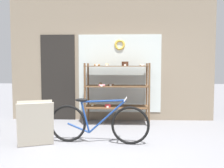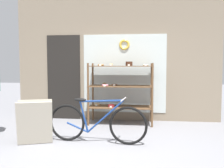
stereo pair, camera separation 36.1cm
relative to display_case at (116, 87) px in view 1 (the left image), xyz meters
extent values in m
plane|color=gray|center=(-0.13, -2.01, -0.86)|extent=(30.00, 30.00, 0.00)
cube|color=gray|center=(-0.13, 0.43, 0.76)|extent=(5.00, 0.08, 3.24)
cube|color=silver|center=(0.07, 0.38, 0.29)|extent=(2.01, 0.02, 1.90)
cube|color=black|center=(-1.46, 0.38, 0.19)|extent=(0.84, 0.03, 2.10)
torus|color=gold|center=(0.07, 0.37, 0.99)|extent=(0.26, 0.06, 0.26)
cylinder|color=brown|center=(-0.69, -0.27, -0.16)|extent=(0.04, 0.04, 1.40)
cylinder|color=brown|center=(0.73, -0.27, -0.16)|extent=(0.04, 0.04, 1.40)
cylinder|color=brown|center=(-0.69, 0.27, -0.16)|extent=(0.04, 0.04, 1.40)
cylinder|color=brown|center=(0.73, 0.27, -0.16)|extent=(0.04, 0.04, 1.40)
cube|color=brown|center=(0.02, 0.00, -0.47)|extent=(1.46, 0.59, 0.02)
cube|color=brown|center=(0.02, 0.00, 0.02)|extent=(1.46, 0.59, 0.02)
cube|color=brown|center=(0.02, 0.00, 0.47)|extent=(1.46, 0.59, 0.02)
torus|color=#4C2D1E|center=(-0.12, 0.00, 0.04)|extent=(0.14, 0.14, 0.04)
cube|color=white|center=(-0.12, -0.08, 0.04)|extent=(0.05, 0.00, 0.04)
torus|color=pink|center=(-0.32, -0.16, 0.05)|extent=(0.15, 0.15, 0.04)
cube|color=white|center=(-0.32, -0.25, 0.04)|extent=(0.05, 0.00, 0.04)
ellipsoid|color=tan|center=(-0.23, 0.17, 0.51)|extent=(0.08, 0.07, 0.05)
cube|color=white|center=(-0.23, 0.12, 0.50)|extent=(0.05, 0.00, 0.04)
torus|color=tan|center=(-0.56, 0.10, -0.44)|extent=(0.15, 0.15, 0.04)
cube|color=white|center=(-0.56, 0.02, -0.44)|extent=(0.05, 0.00, 0.04)
torus|color=#B27A42|center=(-0.44, -0.04, 0.50)|extent=(0.14, 0.14, 0.04)
cube|color=white|center=(-0.44, -0.12, 0.50)|extent=(0.05, 0.00, 0.04)
cylinder|color=maroon|center=(-0.19, -0.12, -0.43)|extent=(0.14, 0.14, 0.06)
cube|color=white|center=(-0.19, -0.19, -0.44)|extent=(0.05, 0.00, 0.04)
torus|color=beige|center=(0.58, -0.11, 0.50)|extent=(0.12, 0.12, 0.04)
cube|color=white|center=(0.58, -0.18, 0.50)|extent=(0.05, 0.00, 0.04)
ellipsoid|color=brown|center=(-0.37, 0.03, 0.06)|extent=(0.10, 0.08, 0.07)
cube|color=white|center=(-0.37, -0.03, 0.04)|extent=(0.05, 0.00, 0.04)
cylinder|color=#422619|center=(0.20, 0.11, 0.53)|extent=(0.16, 0.16, 0.10)
cube|color=white|center=(0.20, 0.02, 0.50)|extent=(0.05, 0.00, 0.04)
torus|color=black|center=(-0.82, -1.45, -0.53)|extent=(0.66, 0.10, 0.66)
torus|color=black|center=(0.27, -1.55, -0.53)|extent=(0.66, 0.10, 0.66)
cylinder|color=navy|center=(-0.12, -1.51, -0.39)|extent=(0.65, 0.09, 0.60)
cylinder|color=navy|center=(-0.19, -1.50, -0.12)|extent=(0.77, 0.10, 0.07)
cylinder|color=navy|center=(-0.51, -1.48, -0.41)|extent=(0.17, 0.05, 0.54)
cylinder|color=navy|center=(-0.63, -1.46, -0.60)|extent=(0.40, 0.07, 0.18)
ellipsoid|color=black|center=(-0.57, -1.47, -0.11)|extent=(0.23, 0.11, 0.06)
cylinder|color=#B2B2B7|center=(0.19, -1.54, -0.08)|extent=(0.07, 0.46, 0.02)
cube|color=#B2A893|center=(-1.28, -1.78, -0.48)|extent=(0.61, 0.39, 0.74)
cube|color=#B2A893|center=(-1.34, -1.62, -0.48)|extent=(0.61, 0.39, 0.74)
camera|label=1|loc=(0.14, -5.73, 0.48)|focal=40.00mm
camera|label=2|loc=(0.50, -5.70, 0.48)|focal=40.00mm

